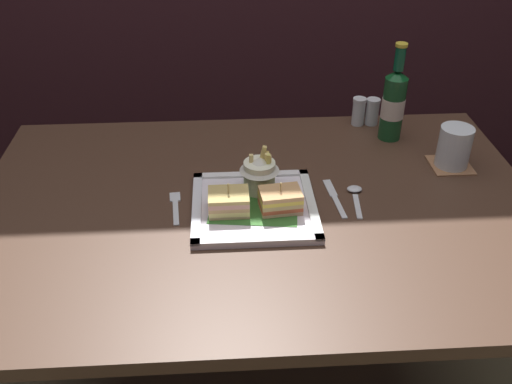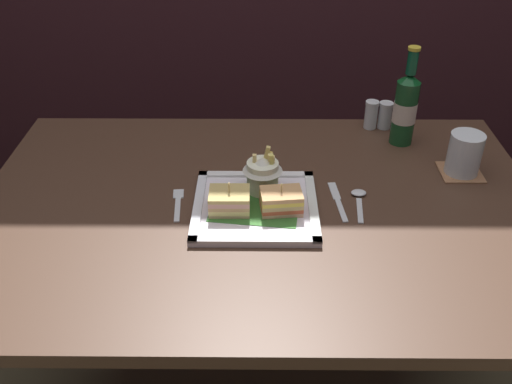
{
  "view_description": "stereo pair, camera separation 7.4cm",
  "coord_description": "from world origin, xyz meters",
  "px_view_note": "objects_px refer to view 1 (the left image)",
  "views": [
    {
      "loc": [
        -0.07,
        -1.06,
        1.46
      ],
      "look_at": [
        -0.0,
        -0.01,
        0.76
      ],
      "focal_mm": 40.36,
      "sensor_mm": 36.0,
      "label": 1
    },
    {
      "loc": [
        0.0,
        -1.07,
        1.46
      ],
      "look_at": [
        -0.0,
        -0.01,
        0.76
      ],
      "focal_mm": 40.36,
      "sensor_mm": 36.0,
      "label": 2
    }
  ],
  "objects_px": {
    "pepper_shaker": "(372,113)",
    "square_plate": "(254,207)",
    "dining_table": "(258,242)",
    "sandwich_half_right": "(280,200)",
    "fries_cup": "(260,171)",
    "beer_bottle": "(393,103)",
    "fork": "(175,206)",
    "salt_shaker": "(358,113)",
    "sandwich_half_left": "(229,202)",
    "water_glass": "(454,149)",
    "knife": "(334,196)",
    "spoon": "(355,193)"
  },
  "relations": [
    {
      "from": "dining_table",
      "to": "sandwich_half_left",
      "type": "bearing_deg",
      "value": -151.49
    },
    {
      "from": "salt_shaker",
      "to": "pepper_shaker",
      "type": "xyz_separation_m",
      "value": [
        0.04,
        0.0,
        -0.0
      ]
    },
    {
      "from": "dining_table",
      "to": "square_plate",
      "type": "xyz_separation_m",
      "value": [
        -0.01,
        -0.02,
        0.11
      ]
    },
    {
      "from": "knife",
      "to": "salt_shaker",
      "type": "relative_size",
      "value": 2.01
    },
    {
      "from": "square_plate",
      "to": "dining_table",
      "type": "bearing_deg",
      "value": 60.98
    },
    {
      "from": "square_plate",
      "to": "pepper_shaker",
      "type": "relative_size",
      "value": 3.62
    },
    {
      "from": "dining_table",
      "to": "square_plate",
      "type": "height_order",
      "value": "square_plate"
    },
    {
      "from": "sandwich_half_left",
      "to": "fork",
      "type": "distance_m",
      "value": 0.13
    },
    {
      "from": "beer_bottle",
      "to": "sandwich_half_left",
      "type": "bearing_deg",
      "value": -142.82
    },
    {
      "from": "sandwich_half_right",
      "to": "salt_shaker",
      "type": "height_order",
      "value": "same"
    },
    {
      "from": "square_plate",
      "to": "spoon",
      "type": "bearing_deg",
      "value": 10.13
    },
    {
      "from": "square_plate",
      "to": "beer_bottle",
      "type": "bearing_deg",
      "value": 39.39
    },
    {
      "from": "fork",
      "to": "spoon",
      "type": "relative_size",
      "value": 1.01
    },
    {
      "from": "square_plate",
      "to": "beer_bottle",
      "type": "xyz_separation_m",
      "value": [
        0.39,
        0.32,
        0.1
      ]
    },
    {
      "from": "knife",
      "to": "square_plate",
      "type": "bearing_deg",
      "value": -168.8
    },
    {
      "from": "dining_table",
      "to": "square_plate",
      "type": "distance_m",
      "value": 0.12
    },
    {
      "from": "water_glass",
      "to": "knife",
      "type": "bearing_deg",
      "value": -158.88
    },
    {
      "from": "dining_table",
      "to": "fries_cup",
      "type": "height_order",
      "value": "fries_cup"
    },
    {
      "from": "square_plate",
      "to": "knife",
      "type": "relative_size",
      "value": 1.73
    },
    {
      "from": "square_plate",
      "to": "salt_shaker",
      "type": "distance_m",
      "value": 0.51
    },
    {
      "from": "beer_bottle",
      "to": "salt_shaker",
      "type": "height_order",
      "value": "beer_bottle"
    },
    {
      "from": "dining_table",
      "to": "square_plate",
      "type": "relative_size",
      "value": 4.7
    },
    {
      "from": "spoon",
      "to": "knife",
      "type": "bearing_deg",
      "value": -173.94
    },
    {
      "from": "sandwich_half_right",
      "to": "salt_shaker",
      "type": "relative_size",
      "value": 1.21
    },
    {
      "from": "beer_bottle",
      "to": "spoon",
      "type": "height_order",
      "value": "beer_bottle"
    },
    {
      "from": "knife",
      "to": "fork",
      "type": "bearing_deg",
      "value": -177.56
    },
    {
      "from": "sandwich_half_right",
      "to": "beer_bottle",
      "type": "relative_size",
      "value": 0.36
    },
    {
      "from": "fries_cup",
      "to": "knife",
      "type": "bearing_deg",
      "value": -8.08
    },
    {
      "from": "square_plate",
      "to": "sandwich_half_left",
      "type": "distance_m",
      "value": 0.07
    },
    {
      "from": "sandwich_half_left",
      "to": "square_plate",
      "type": "bearing_deg",
      "value": 18.16
    },
    {
      "from": "dining_table",
      "to": "knife",
      "type": "xyz_separation_m",
      "value": [
        0.18,
        0.02,
        0.11
      ]
    },
    {
      "from": "sandwich_half_right",
      "to": "water_glass",
      "type": "xyz_separation_m",
      "value": [
        0.45,
        0.18,
        0.01
      ]
    },
    {
      "from": "fork",
      "to": "pepper_shaker",
      "type": "bearing_deg",
      "value": 35.53
    },
    {
      "from": "salt_shaker",
      "to": "fries_cup",
      "type": "bearing_deg",
      "value": -131.53
    },
    {
      "from": "dining_table",
      "to": "knife",
      "type": "distance_m",
      "value": 0.21
    },
    {
      "from": "sandwich_half_right",
      "to": "fries_cup",
      "type": "xyz_separation_m",
      "value": [
        -0.04,
        0.08,
        0.03
      ]
    },
    {
      "from": "sandwich_half_right",
      "to": "knife",
      "type": "xyz_separation_m",
      "value": [
        0.13,
        0.06,
        -0.03
      ]
    },
    {
      "from": "square_plate",
      "to": "water_glass",
      "type": "distance_m",
      "value": 0.53
    },
    {
      "from": "square_plate",
      "to": "beer_bottle",
      "type": "distance_m",
      "value": 0.51
    },
    {
      "from": "knife",
      "to": "spoon",
      "type": "xyz_separation_m",
      "value": [
        0.05,
        0.01,
        0.0
      ]
    },
    {
      "from": "spoon",
      "to": "pepper_shaker",
      "type": "xyz_separation_m",
      "value": [
        0.12,
        0.36,
        0.03
      ]
    },
    {
      "from": "beer_bottle",
      "to": "salt_shaker",
      "type": "distance_m",
      "value": 0.13
    },
    {
      "from": "water_glass",
      "to": "salt_shaker",
      "type": "bearing_deg",
      "value": 127.15
    },
    {
      "from": "sandwich_half_left",
      "to": "water_glass",
      "type": "relative_size",
      "value": 0.87
    },
    {
      "from": "fork",
      "to": "fries_cup",
      "type": "bearing_deg",
      "value": 11.68
    },
    {
      "from": "water_glass",
      "to": "fries_cup",
      "type": "bearing_deg",
      "value": -168.66
    },
    {
      "from": "pepper_shaker",
      "to": "square_plate",
      "type": "bearing_deg",
      "value": -131.6
    },
    {
      "from": "fries_cup",
      "to": "beer_bottle",
      "type": "xyz_separation_m",
      "value": [
        0.37,
        0.26,
        0.04
      ]
    },
    {
      "from": "beer_bottle",
      "to": "spoon",
      "type": "bearing_deg",
      "value": -118.55
    },
    {
      "from": "sandwich_half_left",
      "to": "sandwich_half_right",
      "type": "relative_size",
      "value": 0.92
    }
  ]
}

